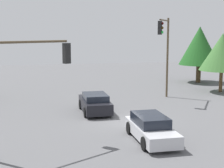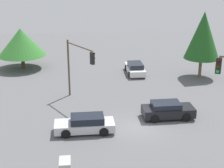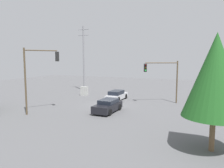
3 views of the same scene
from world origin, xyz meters
TOP-DOWN VIEW (x-y plane):
  - ground_plane at (0.00, 0.00)m, footprint 80.00×80.00m
  - sedan_silver at (0.55, -4.41)m, footprint 1.86×4.56m
  - sedan_white at (-13.69, 1.97)m, footprint 4.42×1.93m
  - sedan_dark at (-1.30, 2.53)m, footprint 1.94×4.28m
  - traffic_signal_cross at (-5.88, -4.71)m, footprint 4.02×2.44m
  - tree_right at (-11.63, 9.08)m, footprint 3.90×3.90m
  - tree_left at (-17.50, -11.40)m, footprint 5.74×5.74m

SIDE VIEW (x-z plane):
  - ground_plane at x=0.00m, z-range 0.00..0.00m
  - sedan_white at x=-13.69m, z-range -0.02..1.32m
  - sedan_silver at x=0.55m, z-range -0.02..1.33m
  - sedan_dark at x=-1.30m, z-range -0.01..1.38m
  - tree_left at x=-17.50m, z-range 0.80..5.76m
  - traffic_signal_cross at x=-5.88m, z-range 1.09..6.63m
  - tree_right at x=-11.63m, z-range 1.09..8.51m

